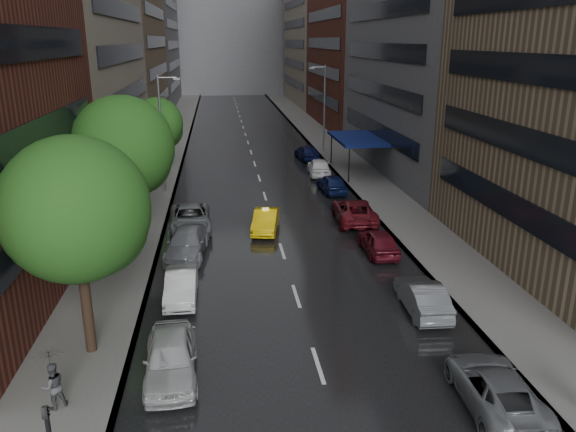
{
  "coord_description": "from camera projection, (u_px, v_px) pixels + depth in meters",
  "views": [
    {
      "loc": [
        -3.38,
        -14.12,
        11.7
      ],
      "look_at": [
        0.0,
        13.23,
        3.0
      ],
      "focal_mm": 35.0,
      "sensor_mm": 36.0,
      "label": 1
    }
  ],
  "objects": [
    {
      "name": "sidewalk_left",
      "position": [
        170.0,
        147.0,
        63.53
      ],
      "size": [
        4.0,
        140.0,
        0.15
      ],
      "primitive_type": "cube",
      "color": "gray",
      "rests_on": "ground"
    },
    {
      "name": "buildings_left",
      "position": [
        115.0,
        1.0,
        66.36
      ],
      "size": [
        8.0,
        108.0,
        38.0
      ],
      "color": "maroon",
      "rests_on": "ground"
    },
    {
      "name": "sidewalk_right",
      "position": [
        326.0,
        143.0,
        65.63
      ],
      "size": [
        4.0,
        140.0,
        0.15
      ],
      "primitive_type": "cube",
      "color": "gray",
      "rests_on": "ground"
    },
    {
      "name": "tree_near",
      "position": [
        75.0,
        210.0,
        20.11
      ],
      "size": [
        5.37,
        5.37,
        8.55
      ],
      "color": "#382619",
      "rests_on": "ground"
    },
    {
      "name": "street_lamp_left",
      "position": [
        162.0,
        132.0,
        43.3
      ],
      "size": [
        1.74,
        0.22,
        9.0
      ],
      "color": "gray",
      "rests_on": "sidewalk_left"
    },
    {
      "name": "parked_cars_left",
      "position": [
        185.0,
        255.0,
        29.82
      ],
      "size": [
        2.84,
        21.77,
        1.57
      ],
      "color": "#BDBDBD",
      "rests_on": "ground"
    },
    {
      "name": "tree_far",
      "position": [
        157.0,
        124.0,
        47.74
      ],
      "size": [
        4.43,
        4.43,
        7.07
      ],
      "color": "#382619",
      "rests_on": "ground"
    },
    {
      "name": "parked_cars_right",
      "position": [
        351.0,
        208.0,
        38.21
      ],
      "size": [
        2.87,
        45.24,
        1.6
      ],
      "color": "slate",
      "rests_on": "ground"
    },
    {
      "name": "ped_black_umbrella",
      "position": [
        51.0,
        374.0,
        18.06
      ],
      "size": [
        0.99,
        0.98,
        2.09
      ],
      "color": "#48494C",
      "rests_on": "sidewalk_left"
    },
    {
      "name": "taxi",
      "position": [
        266.0,
        221.0,
        35.65
      ],
      "size": [
        2.2,
        4.38,
        1.38
      ],
      "primitive_type": "imported",
      "rotation": [
        0.0,
        0.0,
        -0.18
      ],
      "color": "yellow",
      "rests_on": "ground"
    },
    {
      "name": "tree_mid",
      "position": [
        123.0,
        147.0,
        30.48
      ],
      "size": [
        5.59,
        5.59,
        8.91
      ],
      "color": "#382619",
      "rests_on": "ground"
    },
    {
      "name": "road",
      "position": [
        249.0,
        146.0,
        64.6
      ],
      "size": [
        14.0,
        140.0,
        0.01
      ],
      "primitive_type": "cube",
      "color": "black",
      "rests_on": "ground"
    },
    {
      "name": "awning",
      "position": [
        357.0,
        139.0,
        50.51
      ],
      "size": [
        4.0,
        8.0,
        3.12
      ],
      "color": "navy",
      "rests_on": "sidewalk_right"
    },
    {
      "name": "building_far",
      "position": [
        230.0,
        19.0,
        124.15
      ],
      "size": [
        40.0,
        14.0,
        32.0
      ],
      "primitive_type": "cube",
      "color": "slate",
      "rests_on": "ground"
    },
    {
      "name": "buildings_right",
      "position": [
        367.0,
        11.0,
        68.17
      ],
      "size": [
        8.05,
        109.1,
        36.0
      ],
      "color": "#937A5B",
      "rests_on": "ground"
    },
    {
      "name": "street_lamp_right",
      "position": [
        324.0,
        107.0,
        59.3
      ],
      "size": [
        1.74,
        0.22,
        9.0
      ],
      "color": "gray",
      "rests_on": "sidewalk_right"
    }
  ]
}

